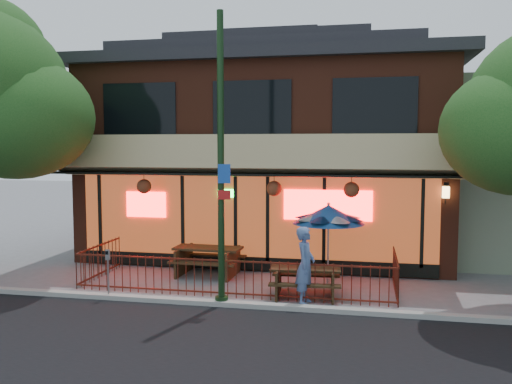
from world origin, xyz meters
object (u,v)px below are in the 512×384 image
street_light (221,175)px  patio_umbrella (328,214)px  pedestrian (305,265)px  parking_meter_near (108,265)px  picnic_table_right (305,277)px  picnic_table_left (208,257)px

street_light → patio_umbrella: 3.73m
pedestrian → parking_meter_near: size_ratio=1.51×
patio_umbrella → parking_meter_near: bearing=-153.3°
street_light → picnic_table_right: size_ratio=3.74×
picnic_table_left → parking_meter_near: size_ratio=1.62×
picnic_table_right → pedestrian: bearing=-84.3°
picnic_table_right → pedestrian: 0.75m
picnic_table_right → patio_umbrella: patio_umbrella is taller
picnic_table_left → patio_umbrella: (3.56, -0.20, 1.39)m
street_light → picnic_table_left: (-1.17, 2.80, -2.59)m
picnic_table_right → street_light: bearing=-150.1°
street_light → picnic_table_left: size_ratio=3.44×
picnic_table_right → pedestrian: size_ratio=0.99×
picnic_table_right → parking_meter_near: (-4.85, -1.18, 0.35)m
street_light → picnic_table_right: street_light is taller
street_light → patio_umbrella: street_light is taller
parking_meter_near → pedestrian: bearing=6.7°
street_light → picnic_table_right: 3.45m
picnic_table_left → patio_umbrella: 3.82m
patio_umbrella → parking_meter_near: patio_umbrella is taller
picnic_table_left → pedestrian: bearing=-36.2°
picnic_table_left → picnic_table_right: size_ratio=1.09×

